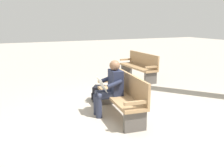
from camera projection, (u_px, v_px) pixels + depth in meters
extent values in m
plane|color=#A89E8E|center=(120.00, 116.00, 5.20)|extent=(40.00, 40.00, 0.00)
cube|color=#9E7A51|center=(120.00, 97.00, 5.10)|extent=(1.84, 0.69, 0.06)
cube|color=#9E7A51|center=(130.00, 84.00, 5.10)|extent=(1.79, 0.26, 0.45)
cube|color=#9E7A51|center=(137.00, 103.00, 4.28)|extent=(0.12, 0.48, 0.06)
cube|color=#9E7A51|center=(108.00, 81.00, 5.84)|extent=(0.12, 0.48, 0.06)
cube|color=#4C4742|center=(135.00, 121.00, 4.42)|extent=(0.13, 0.44, 0.39)
cube|color=#4C4742|center=(108.00, 96.00, 5.89)|extent=(0.13, 0.44, 0.39)
cube|color=#1E2338|center=(116.00, 82.00, 5.14)|extent=(0.42, 0.26, 0.52)
sphere|color=brown|center=(115.00, 65.00, 5.04)|extent=(0.22, 0.22, 0.22)
cylinder|color=#282D42|center=(108.00, 96.00, 5.04)|extent=(0.20, 0.43, 0.15)
cylinder|color=#282D42|center=(105.00, 93.00, 5.23)|extent=(0.20, 0.43, 0.15)
cylinder|color=#282D42|center=(99.00, 107.00, 5.05)|extent=(0.13, 0.13, 0.45)
cylinder|color=#282D42|center=(96.00, 104.00, 5.23)|extent=(0.13, 0.13, 0.45)
cylinder|color=#1E2338|center=(115.00, 84.00, 4.88)|extent=(0.13, 0.32, 0.18)
cylinder|color=#1E2338|center=(108.00, 79.00, 5.32)|extent=(0.13, 0.32, 0.18)
cube|color=silver|center=(102.00, 85.00, 5.05)|extent=(0.41, 0.18, 0.27)
cube|color=black|center=(99.00, 94.00, 6.14)|extent=(0.41, 0.40, 0.38)
cube|color=black|center=(93.00, 95.00, 6.18)|extent=(0.20, 0.16, 0.17)
cube|color=#9E7A51|center=(138.00, 67.00, 8.40)|extent=(1.80, 0.48, 0.06)
cube|color=#9E7A51|center=(143.00, 59.00, 8.43)|extent=(1.80, 0.05, 0.45)
cube|color=#9E7A51|center=(152.00, 67.00, 7.62)|extent=(0.06, 0.48, 0.06)
cube|color=#9E7A51|center=(126.00, 59.00, 9.11)|extent=(0.06, 0.48, 0.06)
cube|color=#4C4742|center=(150.00, 78.00, 7.76)|extent=(0.08, 0.43, 0.39)
cube|color=#4C4742|center=(127.00, 70.00, 9.16)|extent=(0.08, 0.43, 0.39)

